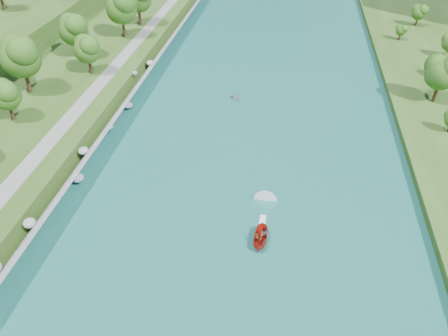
# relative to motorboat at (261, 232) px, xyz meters

# --- Properties ---
(ground) EXTENTS (260.00, 260.00, 0.00)m
(ground) POSITION_rel_motorboat_xyz_m (-4.42, -6.72, -0.91)
(ground) COLOR #2D5119
(ground) RESTS_ON ground
(river_water) EXTENTS (55.00, 240.00, 0.10)m
(river_water) POSITION_rel_motorboat_xyz_m (-4.42, 13.28, -0.86)
(river_water) COLOR #196160
(river_water) RESTS_ON ground
(riprap_bank) EXTENTS (3.87, 236.00, 4.46)m
(riprap_bank) POSITION_rel_motorboat_xyz_m (-30.28, 12.61, 0.91)
(riprap_bank) COLOR slate
(riprap_bank) RESTS_ON ground
(riverside_path) EXTENTS (3.00, 200.00, 0.10)m
(riverside_path) POSITION_rel_motorboat_xyz_m (-36.92, 13.28, 2.64)
(riverside_path) COLOR gray
(riverside_path) RESTS_ON berm_west
(motorboat) EXTENTS (3.60, 19.18, 2.16)m
(motorboat) POSITION_rel_motorboat_xyz_m (0.00, 0.00, 0.00)
(motorboat) COLOR #AA190D
(motorboat) RESTS_ON river_water
(raft) EXTENTS (3.44, 3.36, 1.52)m
(raft) POSITION_rel_motorboat_xyz_m (-8.88, 39.57, -0.47)
(raft) COLOR #95999D
(raft) RESTS_ON river_water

